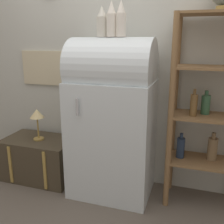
{
  "coord_description": "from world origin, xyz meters",
  "views": [
    {
      "loc": [
        0.73,
        -1.96,
        1.47
      ],
      "look_at": [
        0.0,
        0.27,
        0.82
      ],
      "focal_mm": 42.0,
      "sensor_mm": 36.0,
      "label": 1
    }
  ],
  "objects": [
    {
      "name": "vase_left",
      "position": [
        -0.09,
        0.27,
        1.61
      ],
      "size": [
        0.09,
        0.09,
        0.26
      ],
      "color": "beige",
      "rests_on": "refrigerator"
    },
    {
      "name": "shelf_unit",
      "position": [
        0.83,
        0.35,
        0.91
      ],
      "size": [
        0.63,
        0.36,
        1.68
      ],
      "color": "olive",
      "rests_on": "ground_plane"
    },
    {
      "name": "refrigerator",
      "position": [
        -0.0,
        0.27,
        0.76
      ],
      "size": [
        0.76,
        0.59,
        1.49
      ],
      "color": "silver",
      "rests_on": "ground_plane"
    },
    {
      "name": "vase_center",
      "position": [
        -0.0,
        0.26,
        1.63
      ],
      "size": [
        0.09,
        0.09,
        0.29
      ],
      "color": "silver",
      "rests_on": "refrigerator"
    },
    {
      "name": "vase_right",
      "position": [
        0.08,
        0.26,
        1.63
      ],
      "size": [
        0.09,
        0.09,
        0.3
      ],
      "color": "silver",
      "rests_on": "refrigerator"
    },
    {
      "name": "suitcase_trunk",
      "position": [
        -0.83,
        0.28,
        0.22
      ],
      "size": [
        0.74,
        0.47,
        0.45
      ],
      "color": "#423828",
      "rests_on": "ground_plane"
    },
    {
      "name": "wall_back",
      "position": [
        -0.01,
        0.57,
        1.35
      ],
      "size": [
        7.0,
        0.09,
        2.7
      ],
      "color": "#B7B7AD",
      "rests_on": "ground_plane"
    },
    {
      "name": "desk_lamp",
      "position": [
        -0.82,
        0.27,
        0.71
      ],
      "size": [
        0.15,
        0.15,
        0.33
      ],
      "color": "#AD8942",
      "rests_on": "suitcase_trunk"
    },
    {
      "name": "ground_plane",
      "position": [
        0.0,
        0.0,
        0.0
      ],
      "size": [
        12.0,
        12.0,
        0.0
      ],
      "primitive_type": "plane",
      "color": "#60564C"
    }
  ]
}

